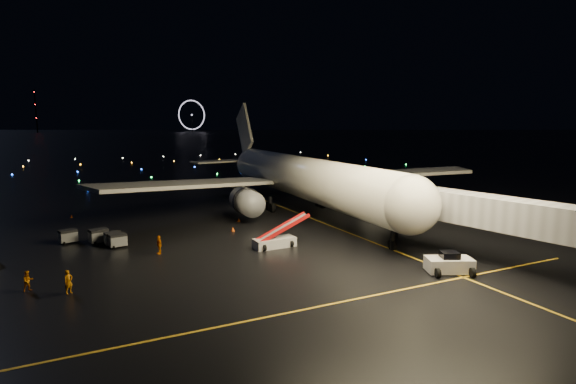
% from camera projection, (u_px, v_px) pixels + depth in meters
% --- Properties ---
extents(ground, '(2000.00, 2000.00, 0.00)m').
position_uv_depth(ground, '(99.00, 143.00, 309.80)').
color(ground, black).
rests_on(ground, ground).
extents(lane_centre, '(0.25, 80.00, 0.02)m').
position_uv_depth(lane_centre, '(321.00, 222.00, 61.57)').
color(lane_centre, gold).
rests_on(lane_centre, ground).
extents(lane_cross, '(60.00, 0.25, 0.02)m').
position_uv_depth(lane_cross, '(289.00, 313.00, 32.00)').
color(lane_cross, gold).
rests_on(lane_cross, ground).
extents(airliner, '(64.60, 61.67, 17.50)m').
position_uv_depth(airliner, '(292.00, 153.00, 70.97)').
color(airliner, silver).
rests_on(airliner, ground).
extents(pushback_tug, '(4.55, 3.59, 1.92)m').
position_uv_depth(pushback_tug, '(449.00, 262.00, 40.56)').
color(pushback_tug, beige).
rests_on(pushback_tug, ground).
extents(belt_loader, '(6.88, 2.20, 3.29)m').
position_uv_depth(belt_loader, '(274.00, 232.00, 48.75)').
color(belt_loader, beige).
rests_on(belt_loader, ground).
extents(crew_a, '(0.84, 0.79, 1.94)m').
position_uv_depth(crew_a, '(68.00, 282.00, 35.47)').
color(crew_a, orange).
rests_on(crew_a, ground).
extents(crew_b, '(1.00, 0.90, 1.69)m').
position_uv_depth(crew_b, '(28.00, 281.00, 36.04)').
color(crew_b, orange).
rests_on(crew_b, ground).
extents(crew_c, '(0.70, 1.22, 1.96)m').
position_uv_depth(crew_c, '(159.00, 245.00, 46.30)').
color(crew_c, orange).
rests_on(crew_c, ground).
extents(safety_cone_0, '(0.58, 0.58, 0.54)m').
position_uv_depth(safety_cone_0, '(233.00, 229.00, 56.21)').
color(safety_cone_0, '#ED530E').
rests_on(safety_cone_0, ground).
extents(safety_cone_1, '(0.60, 0.60, 0.54)m').
position_uv_depth(safety_cone_1, '(242.00, 209.00, 69.69)').
color(safety_cone_1, '#ED530E').
rests_on(safety_cone_1, ground).
extents(safety_cone_2, '(0.65, 0.65, 0.55)m').
position_uv_depth(safety_cone_2, '(239.00, 220.00, 61.76)').
color(safety_cone_2, '#ED530E').
rests_on(safety_cone_2, ground).
extents(safety_cone_3, '(0.52, 0.52, 0.45)m').
position_uv_depth(safety_cone_3, '(71.00, 216.00, 64.35)').
color(safety_cone_3, '#ED530E').
rests_on(safety_cone_3, ground).
extents(ferris_wheel, '(49.33, 16.80, 52.00)m').
position_uv_depth(ferris_wheel, '(192.00, 116.00, 752.79)').
color(ferris_wheel, black).
rests_on(ferris_wheel, ground).
extents(radio_mast, '(1.80, 1.80, 64.00)m').
position_uv_depth(radio_mast, '(36.00, 111.00, 670.29)').
color(radio_mast, black).
rests_on(radio_mast, ground).
extents(taxiway_lights, '(164.00, 92.00, 0.36)m').
position_uv_depth(taxiway_lights, '(138.00, 167.00, 137.28)').
color(taxiway_lights, black).
rests_on(taxiway_lights, ground).
extents(baggage_cart_0, '(1.97, 1.56, 1.50)m').
position_uv_depth(baggage_cart_0, '(118.00, 240.00, 48.89)').
color(baggage_cart_0, gray).
rests_on(baggage_cart_0, ground).
extents(baggage_cart_1, '(1.94, 1.50, 1.51)m').
position_uv_depth(baggage_cart_1, '(113.00, 238.00, 49.74)').
color(baggage_cart_1, gray).
rests_on(baggage_cart_1, ground).
extents(baggage_cart_2, '(2.09, 1.72, 1.53)m').
position_uv_depth(baggage_cart_2, '(68.00, 236.00, 50.58)').
color(baggage_cart_2, gray).
rests_on(baggage_cart_2, ground).
extents(baggage_cart_3, '(2.19, 1.80, 1.62)m').
position_uv_depth(baggage_cart_3, '(99.00, 236.00, 50.53)').
color(baggage_cart_3, gray).
rests_on(baggage_cart_3, ground).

